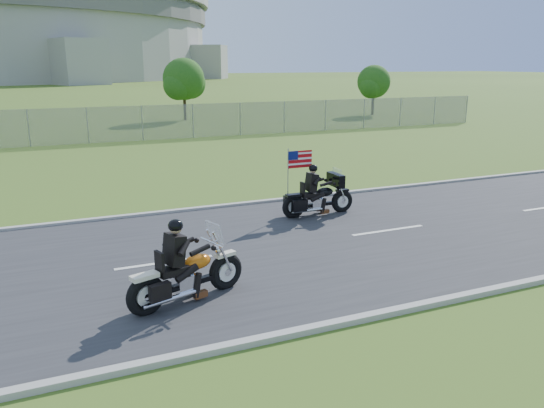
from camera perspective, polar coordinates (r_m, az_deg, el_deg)
name	(u,v)px	position (r m, az deg, el deg)	size (l,w,h in m)	color
ground	(248,252)	(12.72, -2.59, -5.20)	(420.00, 420.00, 0.00)	#3D571B
road	(248,251)	(12.71, -2.59, -5.12)	(120.00, 8.00, 0.04)	#28282B
curb_north	(202,209)	(16.38, -7.58, -0.49)	(120.00, 0.18, 0.12)	#9E9B93
curb_south	(331,325)	(9.33, 6.41, -12.81)	(120.00, 0.18, 0.12)	#9E9B93
fence	(29,128)	(31.39, -24.72, 7.44)	(60.00, 0.03, 2.00)	gray
tree_fence_near	(184,81)	(42.49, -9.43, 12.89)	(3.52, 3.28, 4.75)	#382316
tree_fence_far	(374,84)	(47.19, 10.90, 12.61)	(3.08, 2.87, 4.20)	#382316
motorcycle_lead	(186,276)	(10.09, -9.27, -7.68)	(2.43, 1.10, 1.68)	black
motorcycle_follow	(318,198)	(15.58, 4.97, 0.63)	(2.31, 0.76, 1.93)	black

